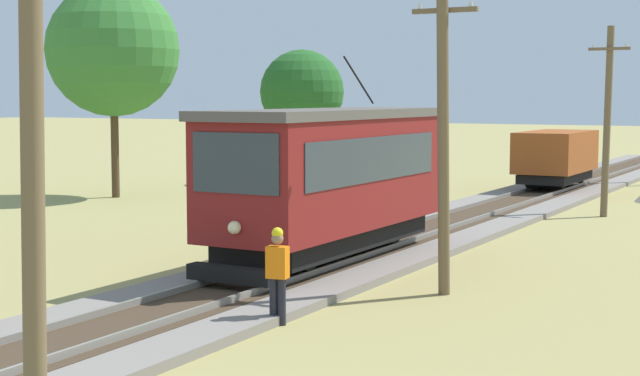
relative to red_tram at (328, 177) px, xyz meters
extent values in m
cube|color=maroon|center=(0.00, 0.02, 0.11)|extent=(2.50, 8.00, 2.60)
cube|color=#56514C|center=(0.00, 0.02, 1.52)|extent=(2.60, 8.32, 0.22)
cube|color=black|center=(0.00, 0.02, -1.47)|extent=(2.10, 7.04, 0.44)
cube|color=#2D3842|center=(0.00, -3.99, 0.57)|extent=(2.10, 0.03, 1.25)
cube|color=#2D3842|center=(1.26, 0.02, 0.47)|extent=(0.02, 6.72, 1.04)
sphere|color=#F4EAB2|center=(0.00, -4.04, -0.74)|extent=(0.28, 0.28, 0.28)
cylinder|color=black|center=(0.00, 1.62, 2.33)|extent=(0.05, 1.67, 1.19)
cube|color=black|center=(0.00, -4.18, -1.69)|extent=(2.00, 0.36, 0.32)
cylinder|color=black|center=(0.00, -2.22, -1.47)|extent=(1.54, 0.80, 0.80)
cylinder|color=black|center=(0.00, 2.26, -1.47)|extent=(1.54, 0.80, 0.80)
cube|color=#93471E|center=(0.00, 20.43, -0.42)|extent=(2.40, 5.20, 1.70)
cube|color=black|center=(0.00, 20.43, -1.49)|extent=(2.02, 4.78, 0.38)
cylinder|color=black|center=(0.00, 18.87, -1.49)|extent=(1.54, 0.76, 0.76)
cylinder|color=black|center=(0.00, 21.99, -1.49)|extent=(1.54, 0.76, 0.76)
cylinder|color=brown|center=(3.66, -13.11, 1.15)|extent=(0.24, 0.39, 6.68)
cylinder|color=brown|center=(3.66, -1.84, 1.13)|extent=(0.24, 0.57, 6.66)
cube|color=brown|center=(3.66, -1.84, 3.66)|extent=(1.40, 0.10, 0.10)
cylinder|color=silver|center=(3.11, -1.84, 3.76)|extent=(0.08, 0.08, 0.10)
cylinder|color=silver|center=(4.21, -1.84, 3.76)|extent=(0.08, 0.08, 0.10)
cylinder|color=brown|center=(3.66, 13.27, 1.06)|extent=(0.24, 0.58, 6.51)
cube|color=brown|center=(3.66, 13.27, 3.54)|extent=(1.40, 0.10, 0.10)
cylinder|color=silver|center=(3.11, 13.27, 3.64)|extent=(0.08, 0.08, 0.10)
cylinder|color=silver|center=(4.21, 13.27, 3.64)|extent=(0.08, 0.08, 0.10)
cylinder|color=black|center=(2.10, -5.64, -1.76)|extent=(0.15, 0.15, 0.86)
cylinder|color=black|center=(1.94, -5.67, -1.76)|extent=(0.15, 0.15, 0.86)
cube|color=orange|center=(2.02, -5.65, -1.04)|extent=(0.41, 0.30, 0.58)
sphere|color=#936B51|center=(2.02, -5.65, -0.61)|extent=(0.22, 0.22, 0.22)
sphere|color=yellow|center=(2.02, -5.65, -0.51)|extent=(0.21, 0.21, 0.21)
cylinder|color=#4C3823|center=(-15.23, 9.86, -0.21)|extent=(0.32, 0.32, 3.97)
sphere|color=#387A33|center=(-15.23, 9.86, 3.79)|extent=(5.38, 5.38, 5.38)
cylinder|color=#4C3823|center=(-12.02, 19.54, -0.78)|extent=(0.32, 0.32, 2.83)
sphere|color=#235B23|center=(-12.02, 19.54, 2.14)|extent=(4.01, 4.01, 4.01)
camera|label=1|loc=(10.94, -20.20, 1.94)|focal=53.83mm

